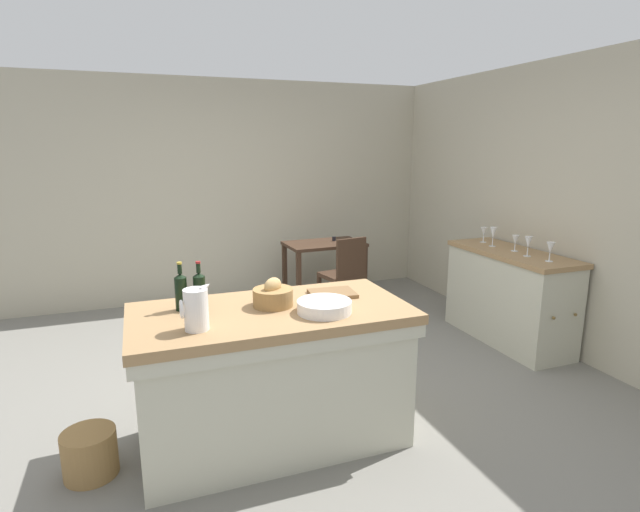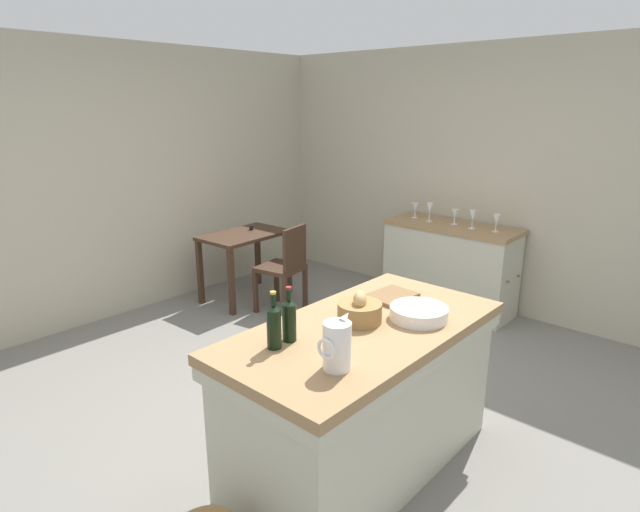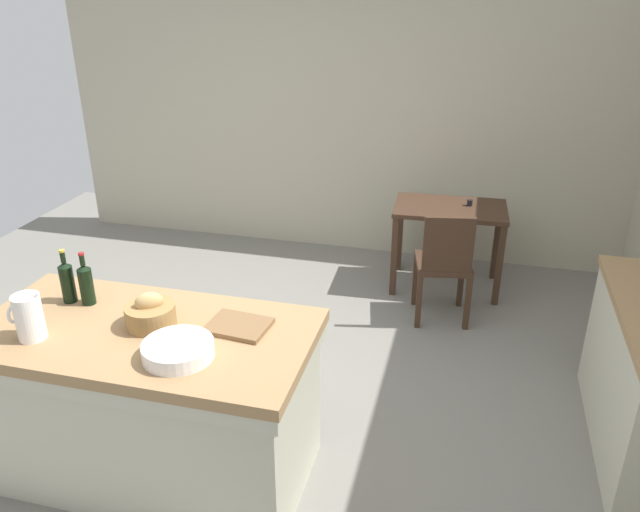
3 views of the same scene
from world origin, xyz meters
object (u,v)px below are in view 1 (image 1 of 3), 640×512
Objects in this scene: wine_glass_left at (528,243)px; bread_basket at (273,296)px; cutting_board at (332,293)px; wine_glass_middle at (515,240)px; wash_bowl at (324,307)px; wine_glass_far_left at (550,248)px; island_table at (273,370)px; wine_bottle_dark at (199,289)px; wine_glass_far_right at (484,232)px; wicker_hamper at (90,453)px; side_cabinet at (509,296)px; writing_desk at (324,252)px; wine_bottle_amber at (181,291)px; wooden_chair at (345,274)px; wine_glass_right at (493,233)px; pitcher at (196,309)px.

bread_basket is at bearing -167.36° from wine_glass_left.
wine_glass_middle is (2.10, 0.69, 0.09)m from cutting_board.
wine_glass_far_left is at bearing 13.79° from wash_bowl.
island_table is 0.68m from wine_bottle_dark.
wine_glass_far_right is (0.03, 0.89, -0.01)m from wine_glass_far_left.
wicker_hamper is at bearing -176.02° from cutting_board.
wine_bottle_dark reaches higher than wine_glass_middle.
side_cabinet is at bearing -92.22° from wine_glass_far_right.
side_cabinet is 7.48× the size of wine_glass_left.
wine_bottle_dark is at bearing 164.24° from bread_basket.
wine_glass_middle is (2.95, 0.65, -0.01)m from wine_bottle_dark.
wine_glass_middle is at bearing 87.65° from wine_glass_far_left.
island_table is 5.71× the size of cutting_board.
side_cabinet reaches higher than writing_desk.
wine_glass_middle is (0.05, 0.21, -0.02)m from wine_glass_left.
wine_glass_left is at bearing 13.06° from cutting_board.
island_table is at bearing -166.40° from wine_glass_left.
wine_bottle_amber is (-0.78, 0.34, 0.08)m from wash_bowl.
wooden_chair is at bearing -88.91° from writing_desk.
wine_bottle_dark is at bearing -167.36° from side_cabinet.
wine_bottle_dark is at bearing -159.47° from wine_glass_far_right.
cutting_board is at bearing -161.87° from wine_glass_middle.
wine_glass_right is 0.63× the size of wicker_hamper.
wine_glass_left reaches higher than writing_desk.
wash_bowl is 1.12× the size of wine_bottle_dark.
bread_basket reaches higher than wine_glass_middle.
wooden_chair is 3.34× the size of pitcher.
wine_glass_right is (1.17, -0.92, 0.53)m from wooden_chair.
wash_bowl is at bearing -8.22° from wicker_hamper.
island_table is 2.40m from wooden_chair.
bread_basket is (0.03, 0.05, 0.47)m from island_table.
cutting_board is (-0.88, -2.46, 0.28)m from writing_desk.
bread_basket reaches higher than wicker_hamper.
wicker_hamper is at bearing -133.13° from writing_desk.
pitcher is 1.09× the size of bread_basket.
wine_glass_right is at bearing 23.22° from pitcher.
bread_basket is at bearing -163.10° from wine_glass_middle.
wash_bowl is (0.74, 0.03, -0.08)m from pitcher.
island_table is at bearing 148.08° from wash_bowl.
wine_glass_right is 0.21m from wine_glass_far_right.
wine_glass_right reaches higher than wine_glass_middle.
bread_basket is (-1.30, -2.54, 0.34)m from writing_desk.
wine_glass_far_right is at bearing 25.86° from bread_basket.
wine_glass_right is (2.97, 1.27, 0.02)m from pitcher.
bread_basket is at bearing 138.46° from wash_bowl.
wine_glass_middle reaches higher than cutting_board.
wicker_hamper is (-1.07, 0.02, -0.34)m from island_table.
cutting_board is (0.91, 0.33, -0.10)m from pitcher.
wine_glass_far_left reaches higher than writing_desk.
wine_glass_left is 0.94× the size of wine_glass_right.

